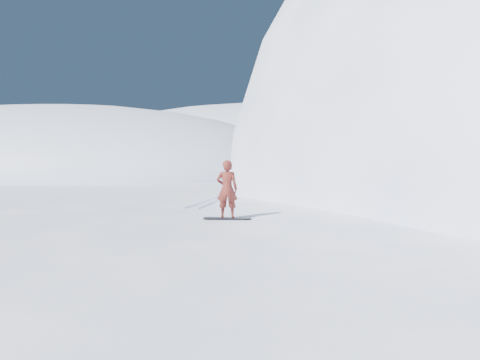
{
  "coord_description": "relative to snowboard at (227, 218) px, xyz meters",
  "views": [
    {
      "loc": [
        6.45,
        -10.3,
        4.46
      ],
      "look_at": [
        1.13,
        2.31,
        3.5
      ],
      "focal_mm": 32.0,
      "sensor_mm": 36.0,
      "label": 1
    }
  ],
  "objects": [
    {
      "name": "wind_bumps",
      "position": [
        -1.69,
        0.81,
        -2.41
      ],
      "size": [
        16.0,
        14.4,
        1.0
      ],
      "color": "white",
      "rests_on": "ground"
    },
    {
      "name": "board_tracks",
      "position": [
        -2.57,
        4.51,
        0.01
      ],
      "size": [
        1.26,
        5.97,
        0.04
      ],
      "color": "silver",
      "rests_on": "ground"
    },
    {
      "name": "far_ridge_a",
      "position": [
        -71.13,
        58.69,
        -2.41
      ],
      "size": [
        120.0,
        70.0,
        28.0
      ],
      "primitive_type": "ellipsoid",
      "color": "white",
      "rests_on": "ground"
    },
    {
      "name": "ground",
      "position": [
        -1.13,
        -1.31,
        -2.41
      ],
      "size": [
        400.0,
        400.0,
        0.0
      ],
      "primitive_type": "plane",
      "color": "white",
      "rests_on": "ground"
    },
    {
      "name": "far_ridge_c",
      "position": [
        -41.13,
        108.69,
        -2.41
      ],
      "size": [
        140.0,
        90.0,
        36.0
      ],
      "primitive_type": "ellipsoid",
      "color": "white",
      "rests_on": "ground"
    },
    {
      "name": "vapor_plume",
      "position": [
        -49.91,
        35.62,
        -2.41
      ],
      "size": [
        10.32,
        8.26,
        7.23
      ],
      "primitive_type": "ellipsoid",
      "color": "white",
      "rests_on": "ground"
    },
    {
      "name": "peak_shoulder",
      "position": [
        8.87,
        18.69,
        -2.41
      ],
      "size": [
        28.0,
        24.0,
        18.0
      ],
      "primitive_type": "ellipsoid",
      "color": "white",
      "rests_on": "ground"
    },
    {
      "name": "snowboard",
      "position": [
        0.0,
        0.0,
        0.0
      ],
      "size": [
        1.44,
        0.73,
        0.02
      ],
      "primitive_type": "cube",
      "rotation": [
        0.0,
        0.0,
        0.34
      ],
      "color": "black",
      "rests_on": "near_ridge"
    },
    {
      "name": "near_ridge",
      "position": [
        -0.13,
        1.69,
        -2.41
      ],
      "size": [
        36.0,
        28.0,
        4.8
      ],
      "primitive_type": "ellipsoid",
      "color": "white",
      "rests_on": "ground"
    },
    {
      "name": "snowboarder",
      "position": [
        0.0,
        0.0,
        0.88
      ],
      "size": [
        0.74,
        0.6,
        1.74
      ],
      "primitive_type": "imported",
      "rotation": [
        0.0,
        0.0,
        3.48
      ],
      "color": "maroon",
      "rests_on": "snowboard"
    }
  ]
}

